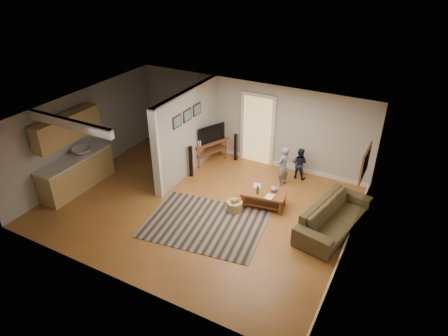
{
  "coord_description": "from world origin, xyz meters",
  "views": [
    {
      "loc": [
        4.57,
        -7.23,
        6.01
      ],
      "look_at": [
        0.53,
        0.36,
        1.1
      ],
      "focal_mm": 32.0,
      "sensor_mm": 36.0,
      "label": 1
    }
  ],
  "objects_px": {
    "toddler": "(298,177)",
    "sofa": "(332,228)",
    "speaker_right": "(236,147)",
    "child": "(281,184)",
    "toy_basket": "(235,205)",
    "coffee_table": "(265,195)",
    "tv_console": "(210,143)",
    "speaker_left": "(191,161)"
  },
  "relations": [
    {
      "from": "toddler",
      "to": "sofa",
      "type": "bearing_deg",
      "value": 130.88
    },
    {
      "from": "speaker_right",
      "to": "child",
      "type": "xyz_separation_m",
      "value": [
        1.8,
        -0.7,
        -0.44
      ]
    },
    {
      "from": "toy_basket",
      "to": "coffee_table",
      "type": "bearing_deg",
      "value": 43.39
    },
    {
      "from": "toy_basket",
      "to": "sofa",
      "type": "bearing_deg",
      "value": 10.41
    },
    {
      "from": "coffee_table",
      "to": "tv_console",
      "type": "height_order",
      "value": "tv_console"
    },
    {
      "from": "speaker_left",
      "to": "toddler",
      "type": "bearing_deg",
      "value": 9.56
    },
    {
      "from": "sofa",
      "to": "toddler",
      "type": "bearing_deg",
      "value": 50.68
    },
    {
      "from": "tv_console",
      "to": "speaker_left",
      "type": "xyz_separation_m",
      "value": [
        -0.06,
        -0.99,
        -0.18
      ]
    },
    {
      "from": "child",
      "to": "sofa",
      "type": "bearing_deg",
      "value": 66.73
    },
    {
      "from": "coffee_table",
      "to": "speaker_left",
      "type": "distance_m",
      "value": 2.51
    },
    {
      "from": "tv_console",
      "to": "speaker_right",
      "type": "xyz_separation_m",
      "value": [
        0.64,
        0.51,
        -0.22
      ]
    },
    {
      "from": "coffee_table",
      "to": "child",
      "type": "bearing_deg",
      "value": 88.54
    },
    {
      "from": "sofa",
      "to": "toy_basket",
      "type": "xyz_separation_m",
      "value": [
        -2.41,
        -0.44,
        0.15
      ]
    },
    {
      "from": "toy_basket",
      "to": "child",
      "type": "relative_size",
      "value": 0.35
    },
    {
      "from": "tv_console",
      "to": "toddler",
      "type": "distance_m",
      "value": 2.83
    },
    {
      "from": "coffee_table",
      "to": "toy_basket",
      "type": "height_order",
      "value": "coffee_table"
    },
    {
      "from": "tv_console",
      "to": "sofa",
      "type": "bearing_deg",
      "value": 5.37
    },
    {
      "from": "coffee_table",
      "to": "toddler",
      "type": "height_order",
      "value": "coffee_table"
    },
    {
      "from": "coffee_table",
      "to": "child",
      "type": "xyz_separation_m",
      "value": [
        0.03,
        1.19,
        -0.34
      ]
    },
    {
      "from": "coffee_table",
      "to": "toy_basket",
      "type": "xyz_separation_m",
      "value": [
        -0.58,
        -0.55,
        -0.19
      ]
    },
    {
      "from": "sofa",
      "to": "child",
      "type": "height_order",
      "value": "child"
    },
    {
      "from": "speaker_right",
      "to": "toddler",
      "type": "bearing_deg",
      "value": 5.39
    },
    {
      "from": "sofa",
      "to": "speaker_right",
      "type": "relative_size",
      "value": 2.69
    },
    {
      "from": "tv_console",
      "to": "speaker_left",
      "type": "bearing_deg",
      "value": -68.64
    },
    {
      "from": "toddler",
      "to": "speaker_right",
      "type": "bearing_deg",
      "value": -1.14
    },
    {
      "from": "toy_basket",
      "to": "toddler",
      "type": "bearing_deg",
      "value": 68.93
    },
    {
      "from": "sofa",
      "to": "speaker_right",
      "type": "height_order",
      "value": "speaker_right"
    },
    {
      "from": "sofa",
      "to": "toddler",
      "type": "relative_size",
      "value": 2.52
    },
    {
      "from": "coffee_table",
      "to": "tv_console",
      "type": "xyz_separation_m",
      "value": [
        -2.41,
        1.39,
        0.32
      ]
    },
    {
      "from": "sofa",
      "to": "toy_basket",
      "type": "relative_size",
      "value": 5.81
    },
    {
      "from": "speaker_left",
      "to": "coffee_table",
      "type": "bearing_deg",
      "value": -25.93
    },
    {
      "from": "speaker_left",
      "to": "speaker_right",
      "type": "xyz_separation_m",
      "value": [
        0.7,
        1.5,
        -0.04
      ]
    },
    {
      "from": "speaker_left",
      "to": "toy_basket",
      "type": "height_order",
      "value": "speaker_left"
    },
    {
      "from": "sofa",
      "to": "child",
      "type": "bearing_deg",
      "value": 66.05
    },
    {
      "from": "speaker_left",
      "to": "toy_basket",
      "type": "distance_m",
      "value": 2.14
    },
    {
      "from": "sofa",
      "to": "coffee_table",
      "type": "bearing_deg",
      "value": 98.56
    },
    {
      "from": "coffee_table",
      "to": "sofa",
      "type": "bearing_deg",
      "value": -3.36
    },
    {
      "from": "child",
      "to": "speaker_left",
      "type": "bearing_deg",
      "value": -59.76
    },
    {
      "from": "sofa",
      "to": "child",
      "type": "distance_m",
      "value": 2.22
    },
    {
      "from": "coffee_table",
      "to": "toy_basket",
      "type": "bearing_deg",
      "value": -136.61
    },
    {
      "from": "child",
      "to": "tv_console",
      "type": "bearing_deg",
      "value": -81.92
    },
    {
      "from": "coffee_table",
      "to": "speaker_left",
      "type": "bearing_deg",
      "value": 170.88
    }
  ]
}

